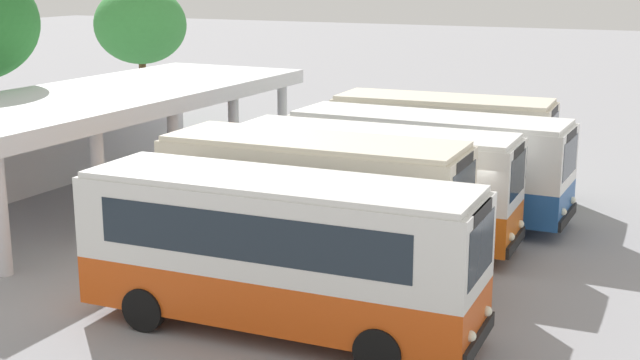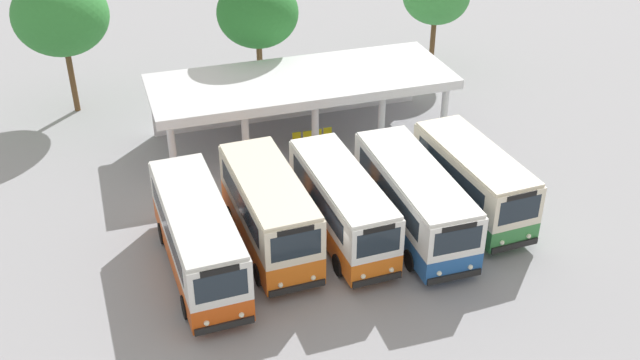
{
  "view_description": "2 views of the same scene",
  "coord_description": "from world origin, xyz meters",
  "px_view_note": "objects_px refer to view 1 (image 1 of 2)",
  "views": [
    {
      "loc": [
        -20.05,
        -5.98,
        6.99
      ],
      "look_at": [
        0.78,
        4.01,
        1.41
      ],
      "focal_mm": 48.82,
      "sensor_mm": 36.0,
      "label": 1
    },
    {
      "loc": [
        -8.61,
        -22.03,
        18.2
      ],
      "look_at": [
        -0.01,
        4.55,
        1.5
      ],
      "focal_mm": 41.97,
      "sensor_mm": 36.0,
      "label": 2
    }
  ],
  "objects_px": {
    "city_bus_second_in_row": "(314,203)",
    "waiting_chair_second_from_end": "(143,184)",
    "city_bus_fourth_amber": "(428,161)",
    "city_bus_fifth_blue": "(443,140)",
    "waiting_chair_end_by_column": "(131,188)",
    "waiting_chair_fourth_seat": "(163,177)",
    "city_bus_middle_cream": "(374,181)",
    "waiting_chair_middle_seat": "(153,180)",
    "city_bus_nearest_orange": "(279,248)"
  },
  "relations": [
    {
      "from": "city_bus_nearest_orange",
      "to": "waiting_chair_middle_seat",
      "type": "relative_size",
      "value": 9.45
    },
    {
      "from": "city_bus_second_in_row",
      "to": "city_bus_fourth_amber",
      "type": "bearing_deg",
      "value": -6.62
    },
    {
      "from": "city_bus_fourth_amber",
      "to": "waiting_chair_end_by_column",
      "type": "distance_m",
      "value": 9.04
    },
    {
      "from": "city_bus_fourth_amber",
      "to": "city_bus_fifth_blue",
      "type": "distance_m",
      "value": 3.05
    },
    {
      "from": "waiting_chair_end_by_column",
      "to": "waiting_chair_middle_seat",
      "type": "xyz_separation_m",
      "value": [
        1.11,
        -0.01,
        0.0
      ]
    },
    {
      "from": "city_bus_nearest_orange",
      "to": "waiting_chair_fourth_seat",
      "type": "bearing_deg",
      "value": 46.64
    },
    {
      "from": "waiting_chair_end_by_column",
      "to": "city_bus_nearest_orange",
      "type": "bearing_deg",
      "value": -126.98
    },
    {
      "from": "waiting_chair_middle_seat",
      "to": "waiting_chair_end_by_column",
      "type": "bearing_deg",
      "value": 179.57
    },
    {
      "from": "waiting_chair_end_by_column",
      "to": "waiting_chair_fourth_seat",
      "type": "height_order",
      "value": "same"
    },
    {
      "from": "city_bus_fifth_blue",
      "to": "waiting_chair_fourth_seat",
      "type": "height_order",
      "value": "city_bus_fifth_blue"
    },
    {
      "from": "city_bus_nearest_orange",
      "to": "city_bus_middle_cream",
      "type": "relative_size",
      "value": 1.08
    },
    {
      "from": "city_bus_middle_cream",
      "to": "city_bus_fifth_blue",
      "type": "distance_m",
      "value": 6.01
    },
    {
      "from": "city_bus_fourth_amber",
      "to": "city_bus_fifth_blue",
      "type": "xyz_separation_m",
      "value": [
        3.0,
        0.53,
        0.04
      ]
    },
    {
      "from": "city_bus_fifth_blue",
      "to": "waiting_chair_middle_seat",
      "type": "height_order",
      "value": "city_bus_fifth_blue"
    },
    {
      "from": "city_bus_nearest_orange",
      "to": "city_bus_fourth_amber",
      "type": "bearing_deg",
      "value": 0.04
    },
    {
      "from": "city_bus_fourth_amber",
      "to": "city_bus_fifth_blue",
      "type": "relative_size",
      "value": 1.14
    },
    {
      "from": "city_bus_fourth_amber",
      "to": "waiting_chair_second_from_end",
      "type": "relative_size",
      "value": 9.36
    },
    {
      "from": "city_bus_nearest_orange",
      "to": "waiting_chair_second_from_end",
      "type": "relative_size",
      "value": 9.45
    },
    {
      "from": "city_bus_second_in_row",
      "to": "city_bus_fifth_blue",
      "type": "bearing_deg",
      "value": -1.07
    },
    {
      "from": "waiting_chair_fourth_seat",
      "to": "waiting_chair_middle_seat",
      "type": "bearing_deg",
      "value": -177.01
    },
    {
      "from": "waiting_chair_second_from_end",
      "to": "waiting_chair_fourth_seat",
      "type": "relative_size",
      "value": 1.0
    },
    {
      "from": "waiting_chair_second_from_end",
      "to": "city_bus_middle_cream",
      "type": "bearing_deg",
      "value": -97.26
    },
    {
      "from": "city_bus_fourth_amber",
      "to": "waiting_chair_second_from_end",
      "type": "distance_m",
      "value": 8.87
    },
    {
      "from": "city_bus_fifth_blue",
      "to": "waiting_chair_end_by_column",
      "type": "distance_m",
      "value": 9.86
    },
    {
      "from": "city_bus_fifth_blue",
      "to": "waiting_chair_second_from_end",
      "type": "relative_size",
      "value": 8.22
    },
    {
      "from": "city_bus_nearest_orange",
      "to": "city_bus_fourth_amber",
      "type": "relative_size",
      "value": 1.01
    },
    {
      "from": "waiting_chair_second_from_end",
      "to": "waiting_chair_middle_seat",
      "type": "distance_m",
      "value": 0.56
    },
    {
      "from": "waiting_chair_middle_seat",
      "to": "city_bus_second_in_row",
      "type": "bearing_deg",
      "value": -120.17
    },
    {
      "from": "city_bus_nearest_orange",
      "to": "waiting_chair_end_by_column",
      "type": "bearing_deg",
      "value": 53.02
    },
    {
      "from": "waiting_chair_end_by_column",
      "to": "waiting_chair_second_from_end",
      "type": "relative_size",
      "value": 1.0
    },
    {
      "from": "city_bus_middle_cream",
      "to": "waiting_chair_end_by_column",
      "type": "relative_size",
      "value": 8.77
    },
    {
      "from": "city_bus_nearest_orange",
      "to": "city_bus_second_in_row",
      "type": "height_order",
      "value": "city_bus_second_in_row"
    },
    {
      "from": "city_bus_second_in_row",
      "to": "waiting_chair_end_by_column",
      "type": "height_order",
      "value": "city_bus_second_in_row"
    },
    {
      "from": "waiting_chair_fourth_seat",
      "to": "waiting_chair_second_from_end",
      "type": "bearing_deg",
      "value": -177.12
    },
    {
      "from": "city_bus_middle_cream",
      "to": "waiting_chair_fourth_seat",
      "type": "bearing_deg",
      "value": 75.28
    },
    {
      "from": "city_bus_nearest_orange",
      "to": "waiting_chair_end_by_column",
      "type": "distance_m",
      "value": 10.85
    },
    {
      "from": "city_bus_middle_cream",
      "to": "waiting_chair_middle_seat",
      "type": "bearing_deg",
      "value": 78.95
    },
    {
      "from": "city_bus_second_in_row",
      "to": "waiting_chair_second_from_end",
      "type": "relative_size",
      "value": 8.28
    },
    {
      "from": "city_bus_fourth_amber",
      "to": "city_bus_fifth_blue",
      "type": "height_order",
      "value": "city_bus_fifth_blue"
    },
    {
      "from": "city_bus_second_in_row",
      "to": "waiting_chair_second_from_end",
      "type": "height_order",
      "value": "city_bus_second_in_row"
    },
    {
      "from": "city_bus_nearest_orange",
      "to": "city_bus_fourth_amber",
      "type": "height_order",
      "value": "city_bus_nearest_orange"
    },
    {
      "from": "city_bus_second_in_row",
      "to": "waiting_chair_fourth_seat",
      "type": "height_order",
      "value": "city_bus_second_in_row"
    },
    {
      "from": "city_bus_nearest_orange",
      "to": "city_bus_second_in_row",
      "type": "xyz_separation_m",
      "value": [
        3.0,
        0.7,
        0.1
      ]
    },
    {
      "from": "city_bus_nearest_orange",
      "to": "waiting_chair_middle_seat",
      "type": "xyz_separation_m",
      "value": [
        7.6,
        8.6,
        -1.21
      ]
    },
    {
      "from": "city_bus_nearest_orange",
      "to": "waiting_chair_middle_seat",
      "type": "bearing_deg",
      "value": 48.56
    },
    {
      "from": "city_bus_fourth_amber",
      "to": "waiting_chair_fourth_seat",
      "type": "relative_size",
      "value": 9.36
    },
    {
      "from": "city_bus_fifth_blue",
      "to": "waiting_chair_second_from_end",
      "type": "height_order",
      "value": "city_bus_fifth_blue"
    },
    {
      "from": "city_bus_nearest_orange",
      "to": "city_bus_middle_cream",
      "type": "bearing_deg",
      "value": 4.38
    },
    {
      "from": "waiting_chair_second_from_end",
      "to": "waiting_chair_fourth_seat",
      "type": "bearing_deg",
      "value": 2.88
    },
    {
      "from": "city_bus_second_in_row",
      "to": "city_bus_fifth_blue",
      "type": "relative_size",
      "value": 1.01
    }
  ]
}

